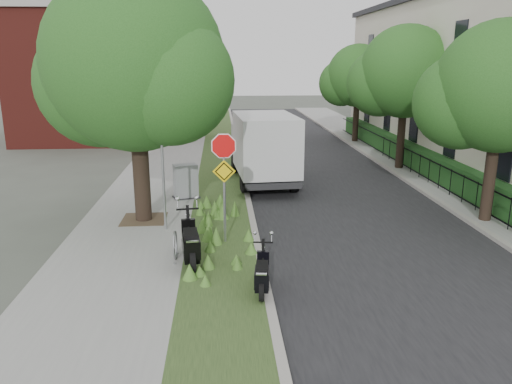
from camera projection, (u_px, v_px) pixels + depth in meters
ground at (276, 252)px, 13.75m from camera, size 120.00×120.00×0.00m
sidewalk_near at (161, 172)px, 23.07m from camera, size 3.50×60.00×0.12m
verge at (221, 171)px, 23.26m from camera, size 2.00×60.00×0.12m
kerb_near at (242, 171)px, 23.33m from camera, size 0.20×60.00×0.13m
road at (316, 171)px, 23.59m from camera, size 7.00×60.00×0.01m
kerb_far at (388, 169)px, 23.82m from camera, size 0.20×60.00×0.13m
footpath_far at (423, 168)px, 23.94m from camera, size 3.20×60.00×0.12m
street_tree_main at (133, 71)px, 14.98m from camera, size 6.21×5.54×7.66m
bare_post at (163, 165)px, 14.71m from camera, size 0.08×0.08×4.00m
bike_hoop at (175, 245)px, 12.86m from camera, size 0.06×0.78×0.77m
sign_assembly at (224, 166)px, 13.61m from camera, size 0.94×0.08×3.22m
fence_far at (404, 156)px, 23.71m from camera, size 0.04×24.00×1.00m
hedge_far at (418, 156)px, 23.76m from camera, size 1.00×24.00×1.10m
terrace_houses at (500, 81)px, 23.10m from camera, size 7.40×26.40×8.20m
brick_building at (99, 73)px, 33.20m from camera, size 9.40×10.40×8.30m
far_tree_a at (497, 93)px, 15.13m from camera, size 4.60×4.10×6.22m
far_tree_b at (404, 76)px, 22.78m from camera, size 4.83×4.31×6.56m
far_tree_c at (357, 79)px, 30.59m from camera, size 4.37×3.89×5.93m
scooter_near at (191, 248)px, 12.45m from camera, size 0.57×1.99×0.95m
scooter_far at (262, 278)px, 10.99m from camera, size 0.43×1.54×0.73m
box_truck at (263, 145)px, 20.82m from camera, size 2.59×5.75×2.54m
utility_cabinet at (186, 182)px, 18.52m from camera, size 1.09×0.88×1.26m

